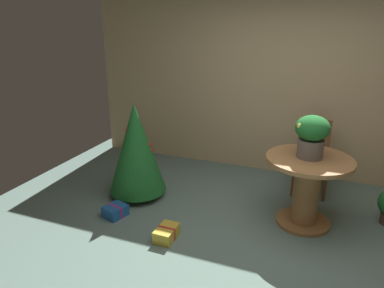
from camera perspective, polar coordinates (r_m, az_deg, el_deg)
name	(u,v)px	position (r m, az deg, el deg)	size (l,w,h in m)	color
ground_plane	(254,258)	(3.58, 9.92, -17.58)	(6.60, 6.60, 0.00)	slate
back_wall_panel	(293,84)	(5.12, 16.00, 9.24)	(6.00, 0.10, 2.60)	tan
round_dining_table	(307,185)	(4.00, 17.99, -6.27)	(0.90, 0.90, 0.78)	#9E6B3D
flower_vase	(312,134)	(3.82, 18.74, 1.52)	(0.35, 0.35, 0.45)	#665B51
wooden_chair_far	(313,153)	(4.82, 18.88, -1.33)	(0.42, 0.45, 0.93)	brown
holiday_tree	(136,148)	(4.41, -8.99, -0.64)	(0.71, 0.71, 1.21)	brown
gift_box_gold	(167,233)	(3.76, -4.11, -14.12)	(0.19, 0.29, 0.13)	gold
gift_box_blue	(115,211)	(4.22, -12.24, -10.49)	(0.26, 0.29, 0.13)	#1E569E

